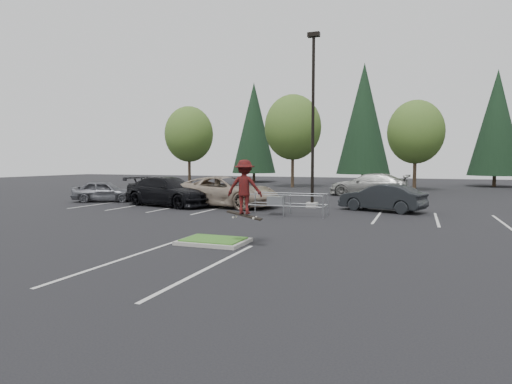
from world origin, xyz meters
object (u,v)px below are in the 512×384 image
(conif_b, at_px, (364,119))
(decid_a, at_px, (189,136))
(cart_corral, at_px, (279,201))
(car_l_grey, at_px, (104,191))
(light_pole, at_px, (313,130))
(car_far_silver, at_px, (369,185))
(skateboarder, at_px, (244,187))
(car_l_tan, at_px, (225,192))
(conif_c, at_px, (497,123))
(car_l_black, at_px, (168,191))
(conif_a, at_px, (254,128))
(car_r_charc, at_px, (382,198))
(decid_b, at_px, (293,129))
(decid_c, at_px, (416,134))

(conif_b, bearing_deg, decid_a, -149.83)
(cart_corral, height_order, car_l_grey, car_l_grey)
(light_pole, distance_m, car_far_silver, 10.88)
(light_pole, height_order, skateboarder, light_pole)
(light_pole, relative_size, conif_b, 0.70)
(cart_corral, bearing_deg, car_l_tan, 146.25)
(conif_c, xyz_separation_m, skateboarder, (-12.80, -39.71, -4.93))
(car_l_black, bearing_deg, car_l_grey, 95.75)
(decid_a, relative_size, conif_a, 0.69)
(cart_corral, bearing_deg, conif_a, 111.50)
(skateboarder, height_order, car_l_black, skateboarder)
(car_l_tan, bearing_deg, skateboarder, -145.42)
(conif_c, relative_size, skateboarder, 6.56)
(skateboarder, relative_size, car_l_grey, 0.46)
(light_pole, relative_size, skateboarder, 5.31)
(car_l_tan, relative_size, car_r_charc, 1.45)
(conif_b, bearing_deg, decid_b, -121.09)
(conif_a, distance_m, car_l_grey, 30.11)
(conif_c, bearing_deg, decid_a, -163.52)
(decid_a, relative_size, conif_c, 0.71)
(conif_b, height_order, car_l_tan, conif_b)
(light_pole, xyz_separation_m, conif_a, (-14.50, 28.00, 2.54))
(light_pole, relative_size, conif_a, 0.78)
(conif_a, distance_m, car_r_charc, 34.57)
(skateboarder, relative_size, car_far_silver, 0.31)
(car_l_tan, xyz_separation_m, car_r_charc, (9.00, 0.88, -0.17))
(decid_a, distance_m, conif_c, 33.40)
(skateboarder, xyz_separation_m, car_r_charc, (3.30, 11.71, -1.16))
(decid_c, bearing_deg, light_pole, -107.11)
(decid_a, height_order, cart_corral, decid_a)
(cart_corral, height_order, skateboarder, skateboarder)
(light_pole, distance_m, car_l_tan, 6.34)
(car_l_grey, xyz_separation_m, car_r_charc, (18.00, 0.92, 0.04))
(decid_b, relative_size, car_far_silver, 1.58)
(cart_corral, relative_size, skateboarder, 2.10)
(car_l_black, bearing_deg, decid_b, 8.33)
(light_pole, distance_m, decid_b, 19.70)
(decid_c, xyz_separation_m, car_l_tan, (-10.49, -19.21, -4.34))
(car_l_grey, bearing_deg, car_l_black, -122.10)
(light_pole, xyz_separation_m, decid_c, (5.49, 17.83, 0.69))
(conif_c, relative_size, car_l_black, 2.04)
(light_pole, distance_m, decid_a, 25.86)
(light_pole, bearing_deg, conif_a, 117.38)
(decid_b, bearing_deg, decid_c, -3.34)
(skateboarder, height_order, car_r_charc, skateboarder)
(conif_b, relative_size, car_l_black, 2.36)
(decid_b, distance_m, decid_c, 12.05)
(car_far_silver, bearing_deg, decid_c, 160.02)
(cart_corral, bearing_deg, car_far_silver, 76.26)
(conif_a, bearing_deg, decid_c, -26.96)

